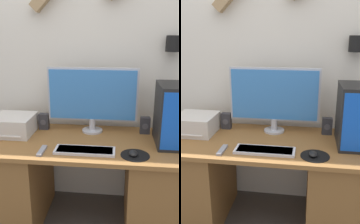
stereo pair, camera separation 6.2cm
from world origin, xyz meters
The scene contains 11 objects.
wall_back centered at (0.02, 0.74, 1.37)m, with size 6.40×0.16×2.70m.
desk centered at (0.00, 0.34, 0.36)m, with size 1.52×0.68×0.70m.
monitor centered at (0.04, 0.54, 0.99)m, with size 0.70×0.16×0.51m.
keyboard centered at (0.03, 0.16, 0.71)m, with size 0.41×0.14×0.02m.
mousepad centered at (0.36, 0.14, 0.70)m, with size 0.19×0.19×0.00m.
mouse centered at (0.35, 0.13, 0.72)m, with size 0.06×0.08×0.03m.
computer_tower centered at (0.62, 0.37, 0.92)m, with size 0.21×0.34×0.43m.
printer centered at (-0.57, 0.43, 0.77)m, with size 0.32×0.31×0.14m.
speaker_left centered at (-0.36, 0.55, 0.77)m, with size 0.08×0.06×0.13m.
speaker_right centered at (0.46, 0.54, 0.77)m, with size 0.08×0.06×0.13m.
remote_control centered at (-0.26, 0.12, 0.71)m, with size 0.03×0.15×0.02m.
Camera 1 is at (0.24, -1.43, 1.47)m, focal length 42.00 mm.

